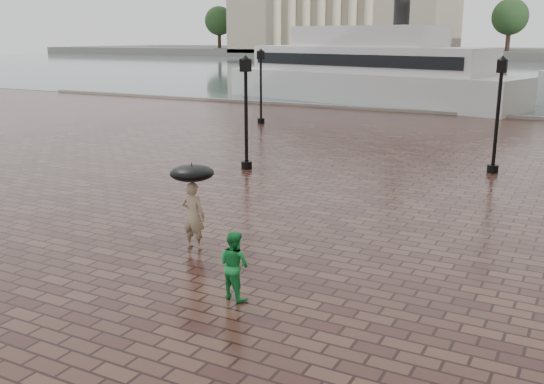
{
  "coord_description": "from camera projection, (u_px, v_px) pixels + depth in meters",
  "views": [
    {
      "loc": [
        6.33,
        -10.9,
        5.25
      ],
      "look_at": [
        -0.71,
        2.29,
        1.4
      ],
      "focal_mm": 40.0,
      "sensor_mm": 36.0,
      "label": 1
    }
  ],
  "objects": [
    {
      "name": "ferry_near",
      "position": [
        366.0,
        71.0,
        49.29
      ],
      "size": [
        26.0,
        12.1,
        8.29
      ],
      "rotation": [
        0.0,
        0.0,
        -0.25
      ],
      "color": "silver",
      "rests_on": "ground"
    },
    {
      "name": "museum",
      "position": [
        345.0,
        2.0,
        158.67
      ],
      "size": [
        57.0,
        32.5,
        26.0
      ],
      "color": "gray",
      "rests_on": "ground"
    },
    {
      "name": "quay_edge",
      "position": [
        488.0,
        117.0,
        40.85
      ],
      "size": [
        80.0,
        0.6,
        0.3
      ],
      "primitive_type": "cube",
      "color": "slate",
      "rests_on": "ground"
    },
    {
      "name": "ground",
      "position": [
        252.0,
        279.0,
        13.51
      ],
      "size": [
        300.0,
        300.0,
        0.0
      ],
      "primitive_type": "plane",
      "color": "#331A17",
      "rests_on": "ground"
    },
    {
      "name": "child_pedestrian",
      "position": [
        234.0,
        265.0,
        12.36
      ],
      "size": [
        0.82,
        0.7,
        1.44
      ],
      "primitive_type": "imported",
      "rotation": [
        0.0,
        0.0,
        2.89
      ],
      "color": "green",
      "rests_on": "ground"
    },
    {
      "name": "umbrella",
      "position": [
        192.0,
        173.0,
        14.97
      ],
      "size": [
        1.1,
        1.1,
        1.16
      ],
      "color": "black",
      "rests_on": "ground"
    },
    {
      "name": "street_lamps",
      "position": [
        322.0,
        101.0,
        28.31
      ],
      "size": [
        15.44,
        12.44,
        4.4
      ],
      "color": "black",
      "rests_on": "ground"
    },
    {
      "name": "adult_pedestrian",
      "position": [
        193.0,
        216.0,
        15.24
      ],
      "size": [
        0.65,
        0.44,
        1.74
      ],
      "primitive_type": "imported",
      "rotation": [
        0.0,
        0.0,
        3.18
      ],
      "color": "tan",
      "rests_on": "ground"
    }
  ]
}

